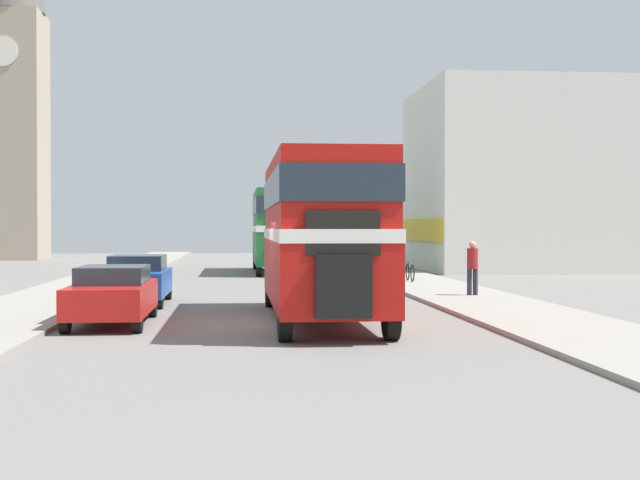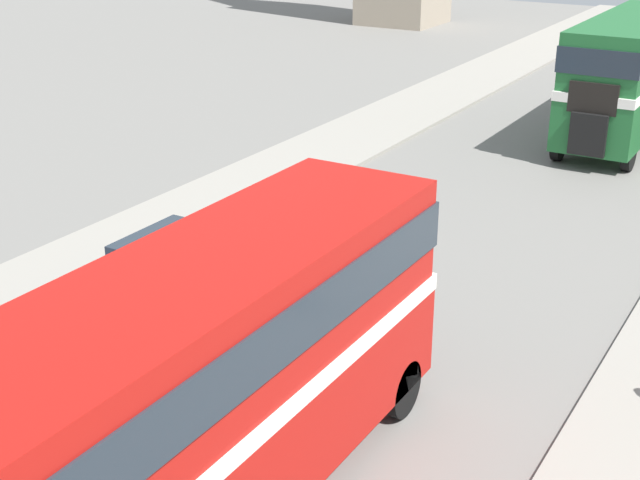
% 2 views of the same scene
% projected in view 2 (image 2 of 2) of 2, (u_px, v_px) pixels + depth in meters
% --- Properties ---
extents(double_decker_bus, '(2.54, 10.03, 4.05)m').
position_uv_depth(double_decker_bus, '(199.00, 379.00, 11.89)').
color(double_decker_bus, '#B2140F').
rests_on(double_decker_bus, ground_plane).
extents(bus_distant, '(2.56, 9.65, 4.25)m').
position_uv_depth(bus_distant, '(629.00, 67.00, 30.97)').
color(bus_distant, '#1E602D').
rests_on(bus_distant, ground_plane).
extents(car_parked_mid, '(1.82, 4.30, 1.51)m').
position_uv_depth(car_parked_mid, '(167.00, 270.00, 19.21)').
color(car_parked_mid, '#1E479E').
rests_on(car_parked_mid, ground_plane).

